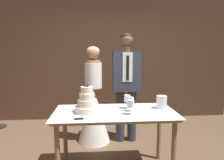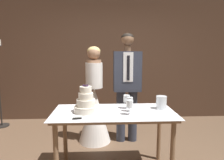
{
  "view_description": "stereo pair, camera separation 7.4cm",
  "coord_description": "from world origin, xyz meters",
  "px_view_note": "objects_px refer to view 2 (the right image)",
  "views": [
    {
      "loc": [
        -0.29,
        -2.26,
        1.53
      ],
      "look_at": [
        -0.07,
        0.54,
        1.12
      ],
      "focal_mm": 32.0,
      "sensor_mm": 36.0,
      "label": 1
    },
    {
      "loc": [
        -0.21,
        -2.26,
        1.53
      ],
      "look_at": [
        -0.07,
        0.54,
        1.12
      ],
      "focal_mm": 32.0,
      "sensor_mm": 36.0,
      "label": 2
    }
  ],
  "objects_px": {
    "cake_knife": "(85,118)",
    "bride": "(94,107)",
    "tiered_cake": "(86,103)",
    "groom": "(127,82)",
    "wine_glass_middle": "(127,99)",
    "cake_table": "(114,119)",
    "hurricane_candle": "(161,103)",
    "wine_glass_far": "(130,102)",
    "wine_glass_near": "(130,104)"
  },
  "relations": [
    {
      "from": "cake_table",
      "to": "wine_glass_far",
      "type": "height_order",
      "value": "wine_glass_far"
    },
    {
      "from": "cake_table",
      "to": "wine_glass_far",
      "type": "distance_m",
      "value": 0.29
    },
    {
      "from": "cake_table",
      "to": "wine_glass_middle",
      "type": "xyz_separation_m",
      "value": [
        0.17,
        0.13,
        0.22
      ]
    },
    {
      "from": "cake_knife",
      "to": "groom",
      "type": "bearing_deg",
      "value": 54.17
    },
    {
      "from": "wine_glass_near",
      "to": "wine_glass_middle",
      "type": "relative_size",
      "value": 0.99
    },
    {
      "from": "tiered_cake",
      "to": "hurricane_candle",
      "type": "xyz_separation_m",
      "value": [
        0.95,
        0.1,
        -0.04
      ]
    },
    {
      "from": "wine_glass_far",
      "to": "groom",
      "type": "bearing_deg",
      "value": 85.13
    },
    {
      "from": "wine_glass_far",
      "to": "bride",
      "type": "distance_m",
      "value": 1.07
    },
    {
      "from": "cake_table",
      "to": "wine_glass_middle",
      "type": "height_order",
      "value": "wine_glass_middle"
    },
    {
      "from": "hurricane_candle",
      "to": "wine_glass_middle",
      "type": "bearing_deg",
      "value": 175.37
    },
    {
      "from": "wine_glass_middle",
      "to": "wine_glass_far",
      "type": "xyz_separation_m",
      "value": [
        0.02,
        -0.13,
        -0.0
      ]
    },
    {
      "from": "tiered_cake",
      "to": "cake_knife",
      "type": "height_order",
      "value": "tiered_cake"
    },
    {
      "from": "cake_table",
      "to": "hurricane_candle",
      "type": "relative_size",
      "value": 8.96
    },
    {
      "from": "cake_knife",
      "to": "bride",
      "type": "bearing_deg",
      "value": 78.97
    },
    {
      "from": "groom",
      "to": "cake_table",
      "type": "bearing_deg",
      "value": -106.87
    },
    {
      "from": "cake_knife",
      "to": "bride",
      "type": "xyz_separation_m",
      "value": [
        0.06,
        1.15,
        -0.21
      ]
    },
    {
      "from": "cake_table",
      "to": "tiered_cake",
      "type": "distance_m",
      "value": 0.4
    },
    {
      "from": "wine_glass_middle",
      "to": "wine_glass_near",
      "type": "bearing_deg",
      "value": -89.44
    },
    {
      "from": "cake_table",
      "to": "groom",
      "type": "xyz_separation_m",
      "value": [
        0.27,
        0.9,
        0.32
      ]
    },
    {
      "from": "tiered_cake",
      "to": "bride",
      "type": "bearing_deg",
      "value": 86.01
    },
    {
      "from": "tiered_cake",
      "to": "cake_knife",
      "type": "xyz_separation_m",
      "value": [
        0.0,
        -0.24,
        -0.11
      ]
    },
    {
      "from": "hurricane_candle",
      "to": "groom",
      "type": "xyz_separation_m",
      "value": [
        -0.34,
        0.81,
        0.15
      ]
    },
    {
      "from": "tiered_cake",
      "to": "bride",
      "type": "relative_size",
      "value": 0.21
    },
    {
      "from": "tiered_cake",
      "to": "groom",
      "type": "xyz_separation_m",
      "value": [
        0.61,
        0.91,
        0.11
      ]
    },
    {
      "from": "groom",
      "to": "tiered_cake",
      "type": "bearing_deg",
      "value": -123.84
    },
    {
      "from": "cake_table",
      "to": "tiered_cake",
      "type": "xyz_separation_m",
      "value": [
        -0.34,
        -0.01,
        0.21
      ]
    },
    {
      "from": "cake_knife",
      "to": "wine_glass_far",
      "type": "relative_size",
      "value": 2.42
    },
    {
      "from": "cake_knife",
      "to": "bride",
      "type": "distance_m",
      "value": 1.17
    },
    {
      "from": "bride",
      "to": "wine_glass_middle",
      "type": "bearing_deg",
      "value": -60.18
    },
    {
      "from": "cake_table",
      "to": "cake_knife",
      "type": "xyz_separation_m",
      "value": [
        -0.33,
        -0.25,
        0.1
      ]
    },
    {
      "from": "cake_knife",
      "to": "bride",
      "type": "height_order",
      "value": "bride"
    },
    {
      "from": "cake_knife",
      "to": "wine_glass_near",
      "type": "xyz_separation_m",
      "value": [
        0.51,
        0.12,
        0.12
      ]
    },
    {
      "from": "tiered_cake",
      "to": "wine_glass_near",
      "type": "bearing_deg",
      "value": -13.71
    },
    {
      "from": "cake_table",
      "to": "hurricane_candle",
      "type": "height_order",
      "value": "hurricane_candle"
    },
    {
      "from": "cake_knife",
      "to": "wine_glass_near",
      "type": "bearing_deg",
      "value": 4.87
    },
    {
      "from": "cake_knife",
      "to": "wine_glass_far",
      "type": "bearing_deg",
      "value": 16.76
    },
    {
      "from": "wine_glass_middle",
      "to": "bride",
      "type": "distance_m",
      "value": 0.95
    },
    {
      "from": "cake_knife",
      "to": "hurricane_candle",
      "type": "bearing_deg",
      "value": 11.68
    },
    {
      "from": "cake_knife",
      "to": "bride",
      "type": "relative_size",
      "value": 0.27
    },
    {
      "from": "tiered_cake",
      "to": "hurricane_candle",
      "type": "bearing_deg",
      "value": 5.9
    },
    {
      "from": "cake_table",
      "to": "hurricane_candle",
      "type": "distance_m",
      "value": 0.64
    },
    {
      "from": "tiered_cake",
      "to": "groom",
      "type": "relative_size",
      "value": 0.19
    },
    {
      "from": "cake_knife",
      "to": "wine_glass_middle",
      "type": "bearing_deg",
      "value": 28.52
    },
    {
      "from": "hurricane_candle",
      "to": "tiered_cake",
      "type": "bearing_deg",
      "value": -174.1
    },
    {
      "from": "hurricane_candle",
      "to": "groom",
      "type": "height_order",
      "value": "groom"
    },
    {
      "from": "wine_glass_far",
      "to": "bride",
      "type": "xyz_separation_m",
      "value": [
        -0.47,
        0.91,
        -0.32
      ]
    },
    {
      "from": "cake_knife",
      "to": "groom",
      "type": "xyz_separation_m",
      "value": [
        0.61,
        1.15,
        0.22
      ]
    },
    {
      "from": "wine_glass_far",
      "to": "bride",
      "type": "relative_size",
      "value": 0.11
    },
    {
      "from": "bride",
      "to": "groom",
      "type": "bearing_deg",
      "value": -0.07
    },
    {
      "from": "tiered_cake",
      "to": "groom",
      "type": "distance_m",
      "value": 1.1
    }
  ]
}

